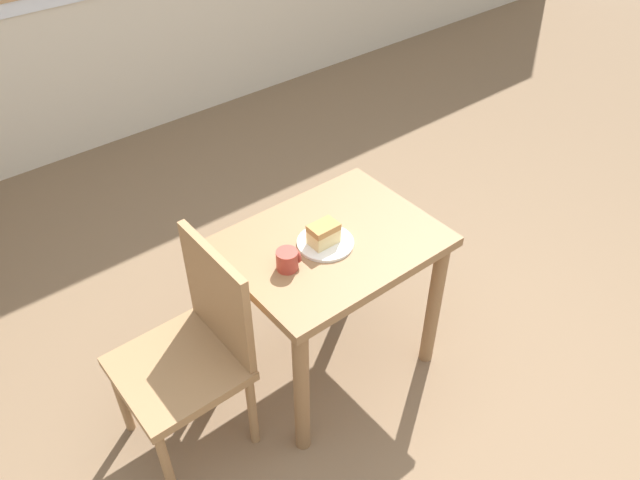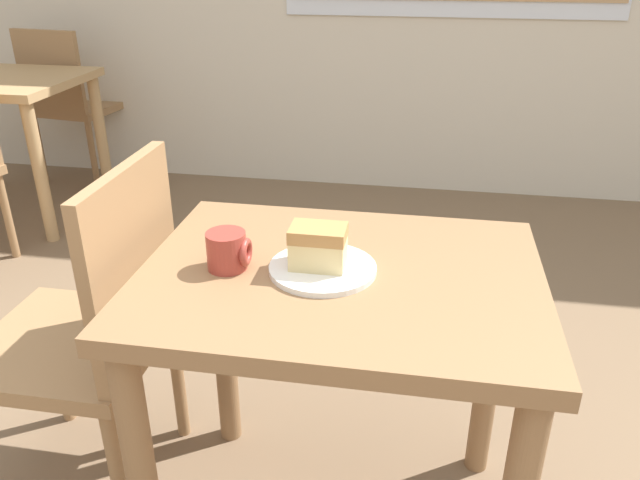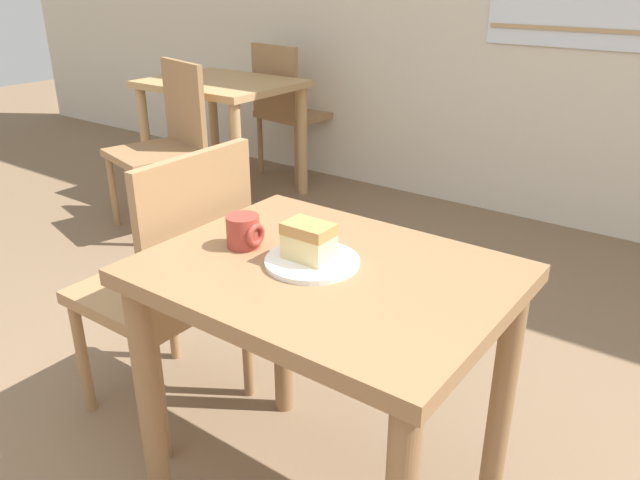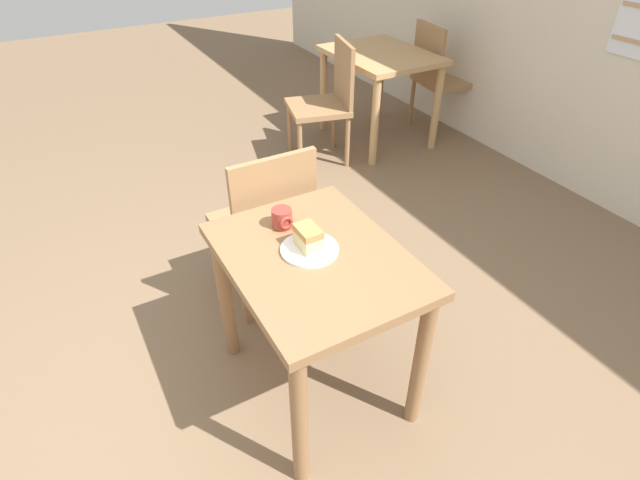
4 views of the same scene
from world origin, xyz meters
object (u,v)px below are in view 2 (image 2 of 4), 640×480
chair_far_opposite (70,100)px  coffee_mug (228,251)px  dining_table_near (339,329)px  chair_near_window (94,327)px  plate (323,268)px  cake_slice (318,246)px

chair_far_opposite → coffee_mug: bearing=134.5°
chair_far_opposite → coffee_mug: (1.69, -2.26, 0.28)m
dining_table_near → chair_far_opposite: bearing=130.5°
dining_table_near → chair_far_opposite: size_ratio=0.91×
coffee_mug → dining_table_near: bearing=6.2°
chair_near_window → coffee_mug: 0.48m
dining_table_near → plate: 0.15m
chair_near_window → cake_slice: bearing=83.5°
chair_far_opposite → chair_near_window: bearing=128.7°
chair_near_window → coffee_mug: bearing=77.7°
dining_table_near → chair_far_opposite: chair_far_opposite is taller
chair_far_opposite → plate: (1.88, -2.24, 0.25)m
dining_table_near → coffee_mug: (-0.22, -0.02, 0.18)m
chair_near_window → coffee_mug: (0.38, -0.08, 0.28)m
chair_near_window → plate: chair_near_window is taller
chair_near_window → plate: bearing=83.6°
dining_table_near → cake_slice: (-0.04, -0.01, 0.19)m
coffee_mug → chair_far_opposite: bearing=126.7°
dining_table_near → chair_far_opposite: (-1.91, 2.24, -0.10)m
dining_table_near → cake_slice: size_ratio=7.32×
plate → cake_slice: size_ratio=1.96×
dining_table_near → chair_far_opposite: 2.95m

